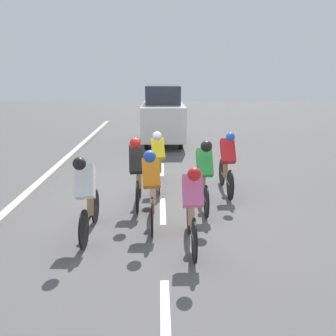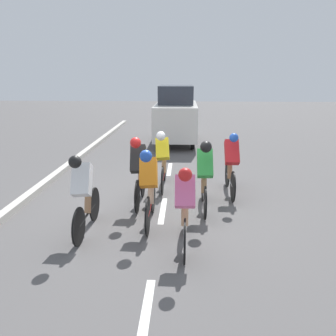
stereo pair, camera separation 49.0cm
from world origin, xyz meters
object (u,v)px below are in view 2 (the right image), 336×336
(cyclist_yellow, at_px, (163,158))
(cyclist_red, at_px, (231,163))
(cyclist_orange, at_px, (149,185))
(cyclist_white, at_px, (84,192))
(cyclist_pink, at_px, (185,206))
(support_car, at_px, (176,115))
(cyclist_green, at_px, (205,173))
(cyclist_black, at_px, (139,170))

(cyclist_yellow, height_order, cyclist_red, cyclist_red)
(cyclist_red, xyz_separation_m, cyclist_orange, (1.77, 1.72, 0.00))
(cyclist_white, bearing_deg, cyclist_yellow, -115.89)
(cyclist_yellow, xyz_separation_m, cyclist_pink, (-0.56, 3.04, -0.03))
(cyclist_yellow, xyz_separation_m, cyclist_red, (-1.65, 0.41, 0.01))
(cyclist_orange, bearing_deg, cyclist_red, -135.82)
(cyclist_orange, height_order, support_car, support_car)
(cyclist_white, relative_size, cyclist_green, 1.00)
(cyclist_yellow, distance_m, support_car, 5.88)
(cyclist_orange, bearing_deg, cyclist_white, 21.45)
(cyclist_green, height_order, cyclist_red, cyclist_green)
(cyclist_yellow, bearing_deg, cyclist_black, 69.29)
(cyclist_black, relative_size, cyclist_orange, 0.94)
(cyclist_yellow, relative_size, cyclist_red, 0.98)
(cyclist_green, xyz_separation_m, cyclist_orange, (1.09, 0.72, -0.03))
(cyclist_white, xyz_separation_m, cyclist_black, (-0.80, -1.39, 0.03))
(cyclist_pink, height_order, cyclist_orange, cyclist_orange)
(cyclist_red, relative_size, cyclist_orange, 1.00)
(cyclist_pink, relative_size, support_car, 0.44)
(cyclist_red, distance_m, support_car, 6.46)
(cyclist_pink, bearing_deg, cyclist_black, -61.63)
(support_car, bearing_deg, cyclist_pink, 92.46)
(cyclist_white, bearing_deg, support_car, -99.57)
(cyclist_red, relative_size, cyclist_pink, 1.06)
(cyclist_pink, xyz_separation_m, support_car, (0.38, -8.91, 0.41))
(cyclist_white, height_order, cyclist_red, cyclist_red)
(cyclist_yellow, relative_size, cyclist_black, 1.04)
(cyclist_green, height_order, support_car, support_car)
(cyclist_green, distance_m, cyclist_orange, 1.30)
(cyclist_yellow, height_order, cyclist_green, cyclist_green)
(cyclist_yellow, xyz_separation_m, cyclist_green, (-0.97, 1.41, 0.04))
(cyclist_yellow, distance_m, cyclist_white, 2.86)
(cyclist_orange, bearing_deg, support_car, -92.11)
(cyclist_black, xyz_separation_m, support_car, (-0.62, -7.05, 0.35))
(cyclist_red, bearing_deg, cyclist_orange, 44.18)
(cyclist_red, bearing_deg, cyclist_black, 20.29)
(cyclist_black, bearing_deg, cyclist_yellow, -110.71)
(cyclist_white, height_order, cyclist_orange, cyclist_orange)
(cyclist_pink, relative_size, cyclist_black, 1.00)
(cyclist_yellow, distance_m, cyclist_green, 1.71)
(cyclist_green, xyz_separation_m, cyclist_red, (-0.69, -1.00, -0.03))
(cyclist_green, bearing_deg, support_car, -83.78)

